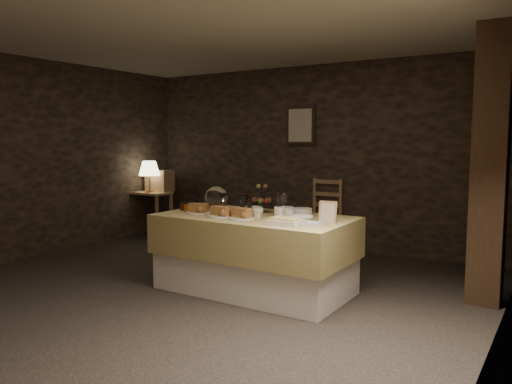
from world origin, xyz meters
The scene contains 28 objects.
ground_plane centered at (0.00, 0.00, 0.00)m, with size 5.50×5.00×0.01m, color black.
room_shell centered at (0.00, 0.00, 1.56)m, with size 5.52×5.02×2.60m.
buffet_table centered at (0.50, 0.20, 0.45)m, with size 1.96×1.04×0.78m.
console_table centered at (-2.50, 1.79, 0.59)m, with size 0.67×0.38×0.71m.
table_lamp centered at (-2.45, 1.74, 1.09)m, with size 0.33×0.33×0.50m.
wine_rack centered at (-2.45, 1.97, 0.88)m, with size 0.42×0.26×0.34m, color #967348.
chair centered at (0.29, 2.35, 0.44)m, with size 0.47×0.45×0.78m.
timber_column centered at (2.55, 1.06, 1.30)m, with size 0.30×0.30×2.60m, color black.
framed_picture centered at (-0.15, 2.47, 1.75)m, with size 0.45×0.04×0.55m.
plate_stack_a centered at (0.79, 0.30, 0.83)m, with size 0.19×0.19×0.10m, color silver.
plate_stack_b centered at (0.94, 0.41, 0.82)m, with size 0.20×0.20×0.09m, color silver.
cutlery_holder centered at (0.81, 0.17, 0.84)m, with size 0.10×0.10×0.12m, color silver.
cup_a centered at (0.55, 0.19, 0.83)m, with size 0.12×0.12×0.10m, color silver.
cup_b centered at (0.63, 0.05, 0.82)m, with size 0.10×0.10×0.09m, color silver.
mug_c centered at (0.50, 0.24, 0.83)m, with size 0.09×0.09×0.10m, color silver.
mug_d centered at (0.91, 0.18, 0.82)m, with size 0.08×0.08×0.09m, color silver.
bowl centered at (1.06, 0.15, 0.80)m, with size 0.21×0.21×0.05m, color silver.
cake_dome centered at (-0.16, 0.45, 0.88)m, with size 0.26×0.26×0.26m.
fruit_stand centered at (0.42, 0.48, 0.91)m, with size 0.24×0.24×0.33m.
bread_platter_left centered at (-0.09, 0.04, 0.82)m, with size 0.26×0.26×0.11m.
bread_platter_center centered at (0.25, -0.03, 0.82)m, with size 0.26×0.26×0.11m.
bread_platter_right centered at (0.50, -0.02, 0.82)m, with size 0.26×0.26×0.11m.
jam_jars centered at (-0.32, 0.23, 0.82)m, with size 0.18×0.32×0.07m.
tart_dish centered at (1.04, -0.11, 0.81)m, with size 0.30×0.22×0.07m.
square_dish centered at (1.28, -0.07, 0.80)m, with size 0.14×0.14×0.04m, color silver.
menu_frame centered at (1.29, 0.24, 0.87)m, with size 0.17×0.02×0.22m, color #967348.
storage_jar_a centered at (0.18, 0.49, 0.86)m, with size 0.10×0.10×0.16m, color white.
storage_jar_b centered at (0.24, 0.54, 0.85)m, with size 0.09×0.09×0.14m, color white.
Camera 1 is at (3.19, -4.00, 1.55)m, focal length 35.00 mm.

